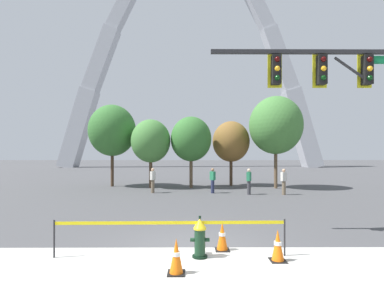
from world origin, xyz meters
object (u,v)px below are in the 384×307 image
at_px(traffic_cone_by_hydrant, 176,257).
at_px(monument_arch, 191,64).
at_px(traffic_cone_curb_edge, 278,246).
at_px(pedestrian_near_trees, 213,180).
at_px(traffic_cone_mid_sidewalk, 222,236).
at_px(fire_hydrant, 200,238).
at_px(traffic_signal_gantry, 356,95).
at_px(pedestrian_walking_right, 249,181).
at_px(pedestrian_walking_left, 153,180).
at_px(pedestrian_standing_center, 284,181).

xyz_separation_m(traffic_cone_by_hydrant, monument_arch, (0.29, 49.06, 19.80)).
bearing_deg(traffic_cone_curb_edge, pedestrian_near_trees, 93.00).
bearing_deg(monument_arch, traffic_cone_mid_sidewalk, -89.03).
distance_m(fire_hydrant, traffic_signal_gantry, 6.44).
xyz_separation_m(fire_hydrant, traffic_cone_curb_edge, (1.78, -0.25, -0.11)).
height_order(monument_arch, pedestrian_walking_right, monument_arch).
bearing_deg(traffic_cone_mid_sidewalk, traffic_cone_curb_edge, -31.69).
height_order(traffic_cone_mid_sidewalk, traffic_cone_curb_edge, same).
height_order(monument_arch, pedestrian_walking_left, monument_arch).
relative_size(fire_hydrant, pedestrian_walking_left, 0.62).
xyz_separation_m(pedestrian_walking_left, pedestrian_near_trees, (3.82, -0.11, 0.00)).
xyz_separation_m(traffic_cone_by_hydrant, traffic_signal_gantry, (5.36, 2.81, 3.91)).
relative_size(pedestrian_walking_left, pedestrian_near_trees, 1.00).
bearing_deg(pedestrian_standing_center, traffic_cone_by_hydrant, -117.79).
xyz_separation_m(traffic_cone_curb_edge, traffic_signal_gantry, (3.07, 2.13, 3.91)).
bearing_deg(pedestrian_walking_left, traffic_cone_by_hydrant, -80.14).
relative_size(fire_hydrant, monument_arch, 0.02).
xyz_separation_m(pedestrian_standing_center, pedestrian_near_trees, (-4.28, 0.78, 0.00)).
bearing_deg(pedestrian_near_trees, traffic_cone_by_hydrant, -97.97).
bearing_deg(pedestrian_near_trees, traffic_cone_curb_edge, -87.00).
distance_m(pedestrian_walking_left, pedestrian_standing_center, 8.15).
relative_size(monument_arch, pedestrian_near_trees, 32.03).
height_order(traffic_cone_by_hydrant, traffic_signal_gantry, traffic_signal_gantry).
bearing_deg(traffic_cone_by_hydrant, pedestrian_walking_left, 99.86).
bearing_deg(traffic_signal_gantry, pedestrian_walking_left, 128.47).
xyz_separation_m(traffic_cone_by_hydrant, pedestrian_walking_right, (3.88, 11.49, 0.46)).
height_order(traffic_signal_gantry, pedestrian_near_trees, traffic_signal_gantry).
distance_m(fire_hydrant, traffic_cone_mid_sidewalk, 0.77).
distance_m(traffic_cone_mid_sidewalk, monument_arch, 51.61).
relative_size(traffic_signal_gantry, pedestrian_walking_right, 4.04).
relative_size(fire_hydrant, pedestrian_standing_center, 0.62).
bearing_deg(monument_arch, traffic_cone_curb_edge, -87.63).
height_order(fire_hydrant, pedestrian_walking_right, pedestrian_walking_right).
distance_m(pedestrian_walking_right, pedestrian_near_trees, 2.27).
bearing_deg(traffic_cone_curb_edge, fire_hydrant, 171.92).
bearing_deg(pedestrian_near_trees, pedestrian_walking_right, -16.13).
height_order(fire_hydrant, pedestrian_near_trees, pedestrian_near_trees).
distance_m(traffic_cone_by_hydrant, traffic_signal_gantry, 7.21).
relative_size(fire_hydrant, pedestrian_walking_right, 0.62).
height_order(traffic_cone_by_hydrant, pedestrian_walking_right, pedestrian_walking_right).
relative_size(traffic_cone_mid_sidewalk, pedestrian_near_trees, 0.46).
xyz_separation_m(fire_hydrant, traffic_cone_mid_sidewalk, (0.59, 0.48, -0.11)).
bearing_deg(traffic_cone_by_hydrant, monument_arch, 89.66).
xyz_separation_m(traffic_signal_gantry, pedestrian_walking_right, (-1.49, 8.68, -3.45)).
distance_m(traffic_cone_curb_edge, pedestrian_walking_right, 10.94).
bearing_deg(pedestrian_standing_center, pedestrian_walking_left, 173.76).
distance_m(fire_hydrant, pedestrian_walking_right, 11.09).
bearing_deg(monument_arch, traffic_signal_gantry, -83.74).
distance_m(monument_arch, pedestrian_walking_left, 41.67).
height_order(traffic_signal_gantry, pedestrian_standing_center, traffic_signal_gantry).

